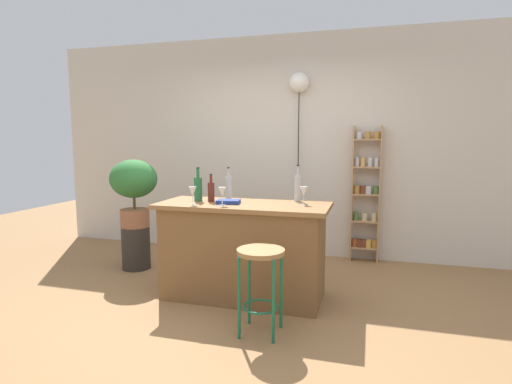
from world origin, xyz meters
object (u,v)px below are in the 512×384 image
at_px(bar_stool, 261,270).
at_px(bottle_sauce_amber, 298,188).
at_px(cookbook, 228,202).
at_px(plant_stool, 136,247).
at_px(spice_shelf, 366,196).
at_px(wine_glass_left, 304,192).
at_px(bottle_wine_red, 211,191).
at_px(wine_glass_right, 193,192).
at_px(pendant_globe_light, 299,84).
at_px(bottle_olive_oil, 229,187).
at_px(bottle_soda_blue, 198,188).
at_px(potted_plant, 134,185).
at_px(wine_glass_center, 222,192).

relative_size(bar_stool, bottle_sauce_amber, 1.90).
bearing_deg(cookbook, bar_stool, -61.22).
xyz_separation_m(plant_stool, cookbook, (1.34, -0.54, 0.67)).
relative_size(spice_shelf, wine_glass_left, 10.10).
distance_m(bottle_wine_red, wine_glass_right, 0.23).
bearing_deg(pendant_globe_light, wine_glass_right, -110.56).
relative_size(bottle_olive_oil, bottle_soda_blue, 0.98).
bearing_deg(potted_plant, bottle_soda_blue, -25.11).
relative_size(wine_glass_right, pendant_globe_light, 0.07).
relative_size(bottle_soda_blue, bottle_sauce_amber, 0.93).
xyz_separation_m(bar_stool, wine_glass_left, (0.20, 0.75, 0.52)).
bearing_deg(wine_glass_right, plant_stool, 146.62).
height_order(wine_glass_center, wine_glass_right, same).
distance_m(bottle_soda_blue, bottle_wine_red, 0.14).
distance_m(wine_glass_right, cookbook, 0.34).
relative_size(wine_glass_center, wine_glass_right, 1.00).
height_order(bottle_olive_oil, pendant_globe_light, pendant_globe_light).
bearing_deg(pendant_globe_light, bottle_soda_blue, -114.55).
distance_m(spice_shelf, wine_glass_center, 2.09).
height_order(bottle_olive_oil, wine_glass_center, bottle_olive_oil).
distance_m(wine_glass_left, pendant_globe_light, 1.89).
xyz_separation_m(wine_glass_left, cookbook, (-0.68, -0.14, -0.10)).
bearing_deg(potted_plant, bottle_wine_red, -22.69).
bearing_deg(bottle_olive_oil, wine_glass_center, -78.43).
bearing_deg(spice_shelf, bottle_olive_oil, -135.45).
distance_m(spice_shelf, wine_glass_right, 2.29).
xyz_separation_m(bar_stool, potted_plant, (-1.81, 1.16, 0.48)).
height_order(bottle_soda_blue, cookbook, bottle_soda_blue).
bearing_deg(bottle_soda_blue, bottle_wine_red, -2.55).
xyz_separation_m(spice_shelf, pendant_globe_light, (-0.84, 0.03, 1.36)).
distance_m(bottle_sauce_amber, cookbook, 0.68).
distance_m(bottle_olive_oil, wine_glass_left, 0.79).
bearing_deg(wine_glass_right, cookbook, 27.51).
bearing_deg(wine_glass_left, potted_plant, 168.63).
distance_m(plant_stool, wine_glass_center, 1.66).
distance_m(plant_stool, bottle_soda_blue, 1.35).
height_order(bottle_sauce_amber, wine_glass_left, bottle_sauce_amber).
relative_size(bar_stool, plant_stool, 1.34).
xyz_separation_m(bottle_olive_oil, wine_glass_center, (0.08, -0.40, -0.00)).
height_order(plant_stool, wine_glass_right, wine_glass_right).
distance_m(bottle_olive_oil, bottle_soda_blue, 0.32).
xyz_separation_m(wine_glass_center, wine_glass_right, (-0.27, -0.04, 0.00)).
bearing_deg(bar_stool, bottle_olive_oil, 122.64).
height_order(bottle_wine_red, pendant_globe_light, pendant_globe_light).
distance_m(bottle_sauce_amber, bottle_wine_red, 0.82).
height_order(bottle_sauce_amber, cookbook, bottle_sauce_amber).
height_order(wine_glass_left, pendant_globe_light, pendant_globe_light).
xyz_separation_m(plant_stool, bottle_sauce_amber, (1.93, -0.23, 0.79)).
distance_m(plant_stool, bottle_sauce_amber, 2.09).
relative_size(wine_glass_center, cookbook, 0.78).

